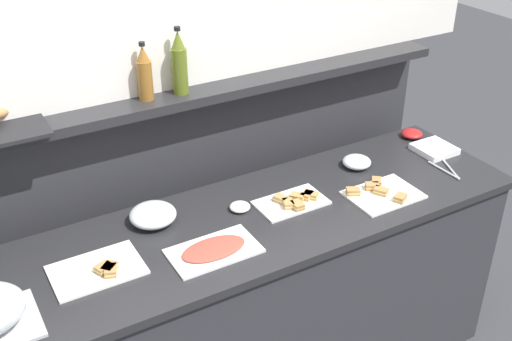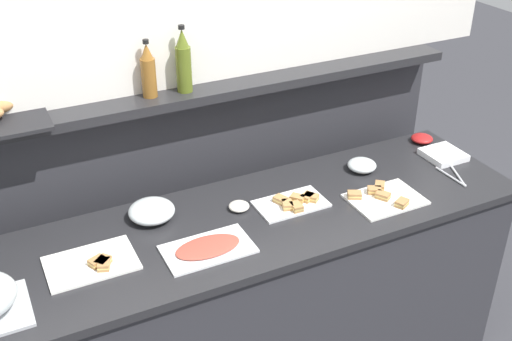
{
  "view_description": "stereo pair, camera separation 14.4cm",
  "coord_description": "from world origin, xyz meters",
  "px_view_note": "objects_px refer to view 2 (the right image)",
  "views": [
    {
      "loc": [
        -0.96,
        -1.77,
        2.31
      ],
      "look_at": [
        0.12,
        0.1,
        1.08
      ],
      "focal_mm": 43.66,
      "sensor_mm": 36.0,
      "label": 1
    },
    {
      "loc": [
        -0.83,
        -1.84,
        2.31
      ],
      "look_at": [
        0.12,
        0.1,
        1.08
      ],
      "focal_mm": 43.66,
      "sensor_mm": 36.0,
      "label": 2
    }
  ],
  "objects_px": {
    "cold_cuts_platter": "(208,248)",
    "glass_bowl_large": "(152,212)",
    "sandwich_platter_rear": "(383,198)",
    "olive_oil_bottle": "(183,62)",
    "condiment_bowl_cream": "(239,206)",
    "serving_tongs": "(455,176)",
    "napkin_stack": "(443,155)",
    "sandwich_platter_front": "(93,263)",
    "condiment_bowl_teal": "(422,139)",
    "glass_bowl_medium": "(362,166)",
    "vinegar_bottle_amber": "(148,72)",
    "sandwich_platter_side": "(293,203)"
  },
  "relations": [
    {
      "from": "sandwich_platter_side",
      "to": "vinegar_bottle_amber",
      "type": "relative_size",
      "value": 1.22
    },
    {
      "from": "sandwich_platter_rear",
      "to": "glass_bowl_medium",
      "type": "xyz_separation_m",
      "value": [
        0.06,
        0.25,
        0.01
      ]
    },
    {
      "from": "condiment_bowl_teal",
      "to": "napkin_stack",
      "type": "bearing_deg",
      "value": -94.59
    },
    {
      "from": "napkin_stack",
      "to": "sandwich_platter_front",
      "type": "bearing_deg",
      "value": -177.34
    },
    {
      "from": "sandwich_platter_rear",
      "to": "olive_oil_bottle",
      "type": "xyz_separation_m",
      "value": [
        -0.64,
        0.55,
        0.51
      ]
    },
    {
      "from": "sandwich_platter_rear",
      "to": "vinegar_bottle_amber",
      "type": "relative_size",
      "value": 1.26
    },
    {
      "from": "cold_cuts_platter",
      "to": "glass_bowl_large",
      "type": "relative_size",
      "value": 1.79
    },
    {
      "from": "glass_bowl_large",
      "to": "vinegar_bottle_amber",
      "type": "height_order",
      "value": "vinegar_bottle_amber"
    },
    {
      "from": "condiment_bowl_teal",
      "to": "serving_tongs",
      "type": "bearing_deg",
      "value": -105.47
    },
    {
      "from": "cold_cuts_platter",
      "to": "serving_tongs",
      "type": "distance_m",
      "value": 1.18
    },
    {
      "from": "condiment_bowl_teal",
      "to": "cold_cuts_platter",
      "type": "bearing_deg",
      "value": -164.72
    },
    {
      "from": "sandwich_platter_side",
      "to": "napkin_stack",
      "type": "height_order",
      "value": "sandwich_platter_side"
    },
    {
      "from": "cold_cuts_platter",
      "to": "glass_bowl_large",
      "type": "xyz_separation_m",
      "value": [
        -0.12,
        0.29,
        0.02
      ]
    },
    {
      "from": "sandwich_platter_front",
      "to": "serving_tongs",
      "type": "height_order",
      "value": "sandwich_platter_front"
    },
    {
      "from": "sandwich_platter_front",
      "to": "condiment_bowl_teal",
      "type": "bearing_deg",
      "value": 8.44
    },
    {
      "from": "sandwich_platter_side",
      "to": "napkin_stack",
      "type": "relative_size",
      "value": 1.7
    },
    {
      "from": "serving_tongs",
      "to": "napkin_stack",
      "type": "bearing_deg",
      "value": 64.51
    },
    {
      "from": "glass_bowl_medium",
      "to": "serving_tongs",
      "type": "relative_size",
      "value": 0.69
    },
    {
      "from": "glass_bowl_medium",
      "to": "napkin_stack",
      "type": "height_order",
      "value": "glass_bowl_medium"
    },
    {
      "from": "napkin_stack",
      "to": "olive_oil_bottle",
      "type": "relative_size",
      "value": 0.62
    },
    {
      "from": "cold_cuts_platter",
      "to": "olive_oil_bottle",
      "type": "relative_size",
      "value": 1.19
    },
    {
      "from": "cold_cuts_platter",
      "to": "condiment_bowl_teal",
      "type": "relative_size",
      "value": 3.14
    },
    {
      "from": "olive_oil_bottle",
      "to": "vinegar_bottle_amber",
      "type": "height_order",
      "value": "olive_oil_bottle"
    },
    {
      "from": "sandwich_platter_front",
      "to": "vinegar_bottle_amber",
      "type": "distance_m",
      "value": 0.78
    },
    {
      "from": "sandwich_platter_side",
      "to": "olive_oil_bottle",
      "type": "xyz_separation_m",
      "value": [
        -0.29,
        0.42,
        0.51
      ]
    },
    {
      "from": "condiment_bowl_teal",
      "to": "vinegar_bottle_amber",
      "type": "height_order",
      "value": "vinegar_bottle_amber"
    },
    {
      "from": "sandwich_platter_side",
      "to": "sandwich_platter_front",
      "type": "bearing_deg",
      "value": -178.07
    },
    {
      "from": "vinegar_bottle_amber",
      "to": "glass_bowl_large",
      "type": "bearing_deg",
      "value": -112.96
    },
    {
      "from": "vinegar_bottle_amber",
      "to": "sandwich_platter_side",
      "type": "bearing_deg",
      "value": -44.77
    },
    {
      "from": "sandwich_platter_rear",
      "to": "olive_oil_bottle",
      "type": "bearing_deg",
      "value": 139.44
    },
    {
      "from": "sandwich_platter_side",
      "to": "condiment_bowl_cream",
      "type": "relative_size",
      "value": 3.43
    },
    {
      "from": "sandwich_platter_side",
      "to": "condiment_bowl_cream",
      "type": "distance_m",
      "value": 0.22
    },
    {
      "from": "glass_bowl_large",
      "to": "sandwich_platter_front",
      "type": "bearing_deg",
      "value": -145.96
    },
    {
      "from": "condiment_bowl_cream",
      "to": "sandwich_platter_rear",
      "type": "bearing_deg",
      "value": -19.38
    },
    {
      "from": "sandwich_platter_side",
      "to": "napkin_stack",
      "type": "distance_m",
      "value": 0.83
    },
    {
      "from": "condiment_bowl_teal",
      "to": "vinegar_bottle_amber",
      "type": "xyz_separation_m",
      "value": [
        -1.27,
        0.21,
        0.48
      ]
    },
    {
      "from": "serving_tongs",
      "to": "olive_oil_bottle",
      "type": "distance_m",
      "value": 1.28
    },
    {
      "from": "glass_bowl_large",
      "to": "condiment_bowl_cream",
      "type": "relative_size",
      "value": 2.18
    },
    {
      "from": "sandwich_platter_side",
      "to": "glass_bowl_medium",
      "type": "distance_m",
      "value": 0.43
    },
    {
      "from": "glass_bowl_medium",
      "to": "condiment_bowl_cream",
      "type": "xyz_separation_m",
      "value": [
        -0.63,
        -0.05,
        -0.01
      ]
    },
    {
      "from": "glass_bowl_medium",
      "to": "olive_oil_bottle",
      "type": "xyz_separation_m",
      "value": [
        -0.7,
        0.3,
        0.5
      ]
    },
    {
      "from": "sandwich_platter_rear",
      "to": "vinegar_bottle_amber",
      "type": "bearing_deg",
      "value": 144.64
    },
    {
      "from": "condiment_bowl_cream",
      "to": "olive_oil_bottle",
      "type": "relative_size",
      "value": 0.3
    },
    {
      "from": "sandwich_platter_side",
      "to": "condiment_bowl_teal",
      "type": "xyz_separation_m",
      "value": [
        0.84,
        0.22,
        0.01
      ]
    },
    {
      "from": "glass_bowl_medium",
      "to": "sandwich_platter_side",
      "type": "bearing_deg",
      "value": -164.33
    },
    {
      "from": "condiment_bowl_teal",
      "to": "olive_oil_bottle",
      "type": "height_order",
      "value": "olive_oil_bottle"
    },
    {
      "from": "cold_cuts_platter",
      "to": "olive_oil_bottle",
      "type": "xyz_separation_m",
      "value": [
        0.14,
        0.55,
        0.51
      ]
    },
    {
      "from": "condiment_bowl_cream",
      "to": "condiment_bowl_teal",
      "type": "bearing_deg",
      "value": 8.08
    },
    {
      "from": "glass_bowl_large",
      "to": "napkin_stack",
      "type": "bearing_deg",
      "value": -4.63
    },
    {
      "from": "sandwich_platter_front",
      "to": "cold_cuts_platter",
      "type": "xyz_separation_m",
      "value": [
        0.4,
        -0.1,
        0.0
      ]
    }
  ]
}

